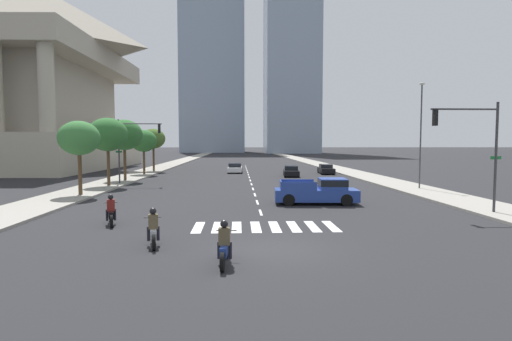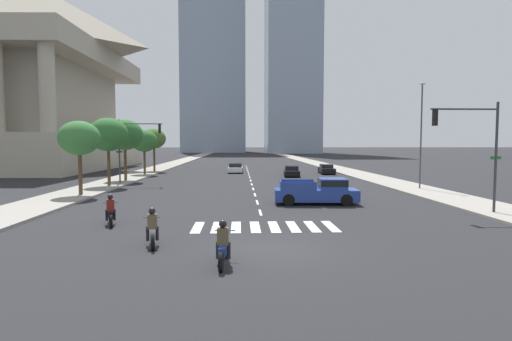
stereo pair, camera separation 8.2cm
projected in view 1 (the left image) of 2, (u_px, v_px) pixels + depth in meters
The scene contains 22 objects.
ground_plane at pixel (272, 249), 15.10m from camera, with size 800.00×800.00×0.00m, color #232326.
sidewalk_east at pixel (372, 178), 45.59m from camera, with size 4.00×260.00×0.15m, color gray.
sidewalk_west at pixel (124, 179), 44.40m from camera, with size 4.00×260.00×0.15m, color gray.
crosswalk_near at pixel (265, 227), 19.10m from camera, with size 6.75×2.60×0.01m.
lane_divider_center at pixel (249, 177), 47.01m from camera, with size 0.14×50.00×0.01m.
motorcycle_lead at pixel (153, 231), 15.55m from camera, with size 0.80×2.13×1.49m.
motorcycle_trailing at pixel (225, 247), 13.10m from camera, with size 0.70×2.10×1.49m.
motorcycle_third at pixel (111, 213), 19.62m from camera, with size 1.01×2.16×1.49m.
pickup_truck at pixel (320, 192), 26.30m from camera, with size 5.45×2.35×1.67m.
sedan_black_0 at pixel (326, 169), 52.62m from camera, with size 2.02×4.73×1.24m.
sedan_white_1 at pixel (235, 168), 54.53m from camera, with size 1.97×4.44×1.27m.
sedan_black_2 at pixel (291, 171), 48.56m from camera, with size 2.14×4.79×1.24m.
traffic_signal_near at pixel (473, 138), 22.08m from camera, with size 4.02×0.28×6.04m.
traffic_signal_far at pixel (135, 140), 38.34m from camera, with size 4.37×0.28×6.05m.
street_lamp_east at pixel (421, 128), 33.97m from camera, with size 0.50×0.24×8.86m.
street_tree_nearest at pixel (79, 138), 29.75m from camera, with size 2.97×2.97×5.44m.
street_tree_second at pixel (108, 135), 36.28m from camera, with size 3.52×3.52×6.08m.
street_tree_third at pixel (124, 135), 41.57m from camera, with size 3.69×3.69×6.24m.
street_tree_fourth at pixel (144, 141), 50.07m from camera, with size 3.20×3.20×5.47m.
street_tree_fifth at pixel (153, 139), 55.77m from camera, with size 3.24×3.24×5.83m.
office_tower_left_skyline at pixel (213, 42), 181.08m from camera, with size 27.41×29.66×110.59m.
office_tower_center_skyline at pixel (291, 29), 165.88m from camera, with size 21.27×25.79×102.77m.
Camera 1 is at (-1.26, -14.83, 3.93)m, focal length 28.43 mm.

